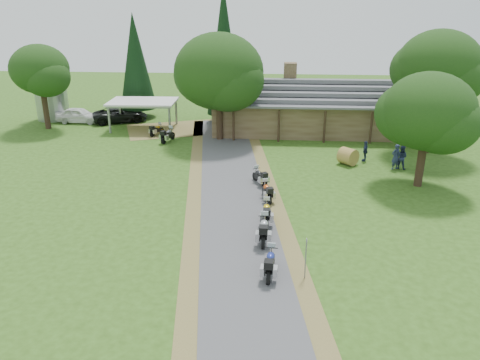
# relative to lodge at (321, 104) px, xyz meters

# --- Properties ---
(ground) EXTENTS (120.00, 120.00, 0.00)m
(ground) POSITION_rel_lodge_xyz_m (-6.00, -24.00, -2.45)
(ground) COLOR #2F4E16
(ground) RESTS_ON ground
(driveway) EXTENTS (51.95, 51.95, 0.00)m
(driveway) POSITION_rel_lodge_xyz_m (-6.50, -20.00, -2.45)
(driveway) COLOR #464649
(driveway) RESTS_ON ground
(lodge) EXTENTS (21.40, 9.40, 4.90)m
(lodge) POSITION_rel_lodge_xyz_m (0.00, 0.00, 0.00)
(lodge) COLOR brown
(lodge) RESTS_ON ground
(silo) EXTENTS (3.55, 3.55, 6.58)m
(silo) POSITION_rel_lodge_xyz_m (-27.63, 2.23, 0.84)
(silo) COLOR gray
(silo) RESTS_ON ground
(carport) EXTENTS (6.46, 4.41, 2.75)m
(carport) POSITION_rel_lodge_xyz_m (-17.06, -0.92, -1.08)
(carport) COLOR silver
(carport) RESTS_ON ground
(car_white_sedan) EXTENTS (2.72, 5.95, 1.95)m
(car_white_sedan) POSITION_rel_lodge_xyz_m (-24.32, 0.90, -1.47)
(car_white_sedan) COLOR white
(car_white_sedan) RESTS_ON ground
(car_dark_suv) EXTENTS (4.60, 6.43, 2.26)m
(car_dark_suv) POSITION_rel_lodge_xyz_m (-20.22, 1.46, -1.32)
(car_dark_suv) COLOR black
(car_dark_suv) RESTS_ON ground
(motorcycle_row_a) EXTENTS (0.78, 1.99, 1.33)m
(motorcycle_row_a) POSITION_rel_lodge_xyz_m (-4.47, -26.13, -1.78)
(motorcycle_row_a) COLOR navy
(motorcycle_row_a) RESTS_ON ground
(motorcycle_row_b) EXTENTS (0.71, 2.09, 1.42)m
(motorcycle_row_b) POSITION_rel_lodge_xyz_m (-4.83, -22.95, -1.74)
(motorcycle_row_b) COLOR #A0A3A8
(motorcycle_row_b) RESTS_ON ground
(motorcycle_row_c) EXTENTS (0.69, 1.93, 1.31)m
(motorcycle_row_c) POSITION_rel_lodge_xyz_m (-4.74, -20.71, -1.80)
(motorcycle_row_c) COLOR #E0B80F
(motorcycle_row_c) RESTS_ON ground
(motorcycle_row_d) EXTENTS (1.04, 1.89, 1.23)m
(motorcycle_row_d) POSITION_rel_lodge_xyz_m (-4.77, -17.52, -1.83)
(motorcycle_row_d) COLOR #C44911
(motorcycle_row_d) RESTS_ON ground
(motorcycle_row_e) EXTENTS (1.36, 1.82, 1.20)m
(motorcycle_row_e) POSITION_rel_lodge_xyz_m (-5.32, -14.90, -1.85)
(motorcycle_row_e) COLOR black
(motorcycle_row_e) RESTS_ON ground
(motorcycle_carport_a) EXTENTS (1.23, 1.73, 1.14)m
(motorcycle_carport_a) POSITION_rel_lodge_xyz_m (-15.28, -3.20, -1.88)
(motorcycle_carport_a) COLOR #C88D17
(motorcycle_carport_a) RESTS_ON ground
(motorcycle_carport_b) EXTENTS (1.21, 2.04, 1.32)m
(motorcycle_carport_b) POSITION_rel_lodge_xyz_m (-13.77, -5.26, -1.79)
(motorcycle_carport_b) COLOR slate
(motorcycle_carport_b) RESTS_ON ground
(person_a) EXTENTS (0.78, 0.70, 2.26)m
(person_a) POSITION_rel_lodge_xyz_m (4.60, -11.11, -1.32)
(person_a) COLOR navy
(person_a) RESTS_ON ground
(person_b) EXTENTS (0.72, 0.65, 2.08)m
(person_b) POSITION_rel_lodge_xyz_m (5.06, -10.95, -1.41)
(person_b) COLOR navy
(person_b) RESTS_ON ground
(person_c) EXTENTS (0.55, 0.64, 1.89)m
(person_c) POSITION_rel_lodge_xyz_m (2.71, -9.36, -1.51)
(person_c) COLOR navy
(person_c) RESTS_ON ground
(hay_bale) EXTENTS (1.73, 1.73, 1.28)m
(hay_bale) POSITION_rel_lodge_xyz_m (1.27, -10.27, -1.81)
(hay_bale) COLOR olive
(hay_bale) RESTS_ON ground
(sign_post) EXTENTS (0.36, 0.06, 1.99)m
(sign_post) POSITION_rel_lodge_xyz_m (-2.89, -26.30, -1.46)
(sign_post) COLOR gray
(sign_post) RESTS_ON ground
(oak_lodge_left) EXTENTS (7.71, 7.71, 9.77)m
(oak_lodge_left) POSITION_rel_lodge_xyz_m (-9.28, -4.13, 2.43)
(oak_lodge_left) COLOR black
(oak_lodge_left) RESTS_ON ground
(oak_lodge_right) EXTENTS (6.39, 6.39, 11.42)m
(oak_lodge_right) POSITION_rel_lodge_xyz_m (8.19, -6.72, 3.26)
(oak_lodge_right) COLOR black
(oak_lodge_right) RESTS_ON ground
(oak_driveway) EXTENTS (5.92, 5.92, 8.27)m
(oak_driveway) POSITION_rel_lodge_xyz_m (5.41, -14.37, 1.69)
(oak_driveway) COLOR black
(oak_driveway) RESTS_ON ground
(oak_silo) EXTENTS (5.41, 5.41, 9.23)m
(oak_silo) POSITION_rel_lodge_xyz_m (-26.48, -1.59, 2.17)
(oak_silo) COLOR black
(oak_silo) RESTS_ON ground
(cedar_near) EXTENTS (3.56, 3.56, 13.52)m
(cedar_near) POSITION_rel_lodge_xyz_m (-9.48, 2.22, 4.31)
(cedar_near) COLOR black
(cedar_near) RESTS_ON ground
(cedar_far) EXTENTS (3.81, 3.81, 10.69)m
(cedar_far) POSITION_rel_lodge_xyz_m (-18.85, 3.82, 2.90)
(cedar_far) COLOR black
(cedar_far) RESTS_ON ground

